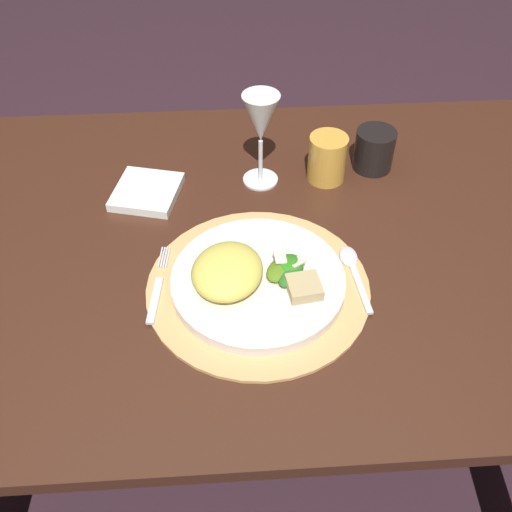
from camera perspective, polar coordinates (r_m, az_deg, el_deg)
ground_plane at (r=1.57m, az=-0.85°, el=-17.68°), size 6.00×6.00×0.00m
dining_table at (r=1.10m, az=-1.16°, el=-4.11°), size 1.31×0.81×0.72m
placemat at (r=0.90m, az=0.20°, el=-3.01°), size 0.35×0.35×0.01m
dinner_plate at (r=0.89m, az=0.21°, el=-2.47°), size 0.27×0.27×0.02m
pasta_serving at (r=0.86m, az=-2.83°, el=-1.48°), size 0.14×0.15×0.05m
salad_greens at (r=0.89m, az=3.04°, el=-1.29°), size 0.08×0.08×0.03m
bread_piece at (r=0.86m, az=4.71°, el=-3.05°), size 0.05×0.05×0.02m
fork at (r=0.91m, az=-9.58°, el=-3.05°), size 0.03×0.16×0.00m
spoon at (r=0.94m, az=9.38°, el=-1.00°), size 0.03×0.14×0.01m
napkin at (r=1.08m, az=-10.61°, el=6.19°), size 0.14×0.14×0.02m
wine_glass at (r=1.03m, az=0.47°, el=12.94°), size 0.07×0.07×0.18m
amber_tumbler at (r=1.09m, az=6.97°, el=9.45°), size 0.07×0.07×0.09m
dark_tumbler at (r=1.13m, az=11.47°, el=10.14°), size 0.07×0.07×0.08m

